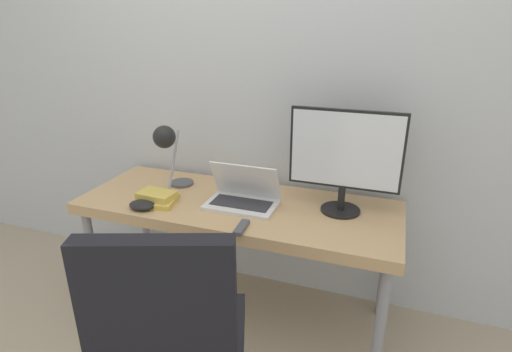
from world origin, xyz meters
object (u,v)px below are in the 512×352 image
Objects in this scene: desk_lamp at (167,145)px; book_stack at (158,198)px; monitor at (345,156)px; office_chair at (172,340)px; laptop at (243,197)px; game_controller at (142,205)px.

desk_lamp is 0.29m from book_stack.
monitor is 0.95m from desk_lamp.
monitor reaches higher than office_chair.
laptop is at bearing -2.65° from desk_lamp.
monitor reaches higher than book_stack.
game_controller is (-0.98, -0.32, -0.28)m from monitor.
monitor reaches higher than game_controller.
book_stack is at bearing 124.62° from office_chair.
monitor is 2.51× the size of book_stack.
monitor is at bearing 13.70° from book_stack.
laptop is 0.52m from game_controller.
game_controller is (-0.04, -0.09, -0.01)m from book_stack.
office_chair reaches higher than laptop.
laptop is 0.88m from office_chair.
office_chair is 0.86m from game_controller.
book_stack is 1.53× the size of game_controller.
office_chair is (0.07, -0.86, -0.17)m from laptop.
monitor is 3.85× the size of game_controller.
desk_lamp is (-0.95, -0.08, -0.02)m from monitor.
monitor is 1.14m from office_chair.
book_stack is 0.10m from game_controller.
game_controller is (-0.55, 0.65, 0.15)m from office_chair.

